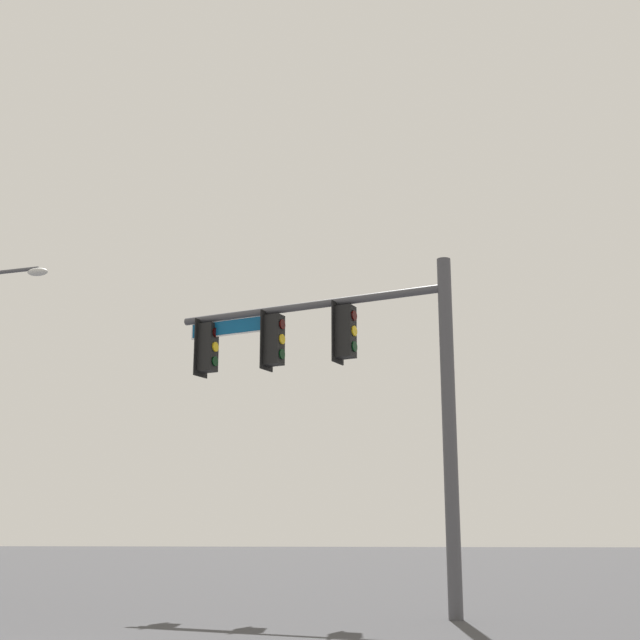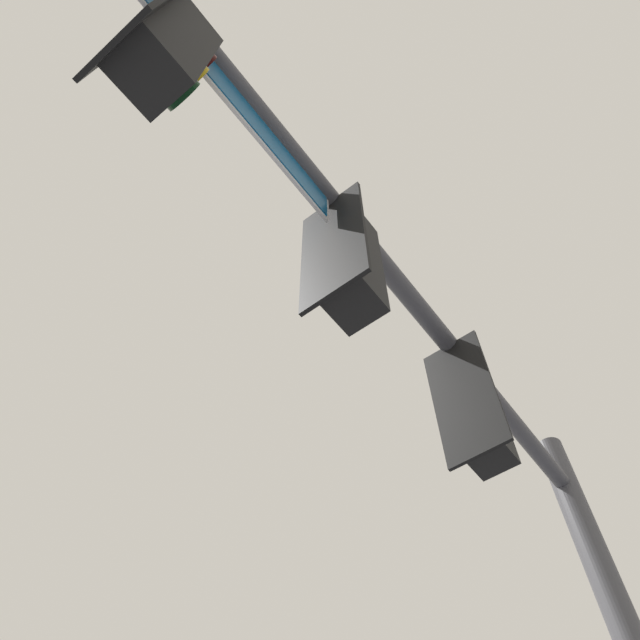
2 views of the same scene
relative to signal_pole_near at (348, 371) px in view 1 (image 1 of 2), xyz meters
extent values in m
cylinder|color=#47474C|center=(-2.09, 0.45, -1.34)|extent=(0.27, 0.27, 6.90)
cylinder|color=#47474C|center=(0.97, -0.21, 1.51)|extent=(6.14, 1.49, 0.17)
cube|color=black|center=(0.24, -0.05, 0.84)|extent=(0.14, 0.51, 1.30)
cube|color=black|center=(0.05, -0.01, 0.84)|extent=(0.42, 0.39, 1.10)
cylinder|color=black|center=(0.05, -0.01, 1.45)|extent=(0.04, 0.04, 0.12)
cylinder|color=#340503|center=(-0.15, 0.03, 1.17)|extent=(0.08, 0.22, 0.22)
cylinder|color=yellow|center=(-0.15, 0.03, 0.84)|extent=(0.08, 0.22, 0.22)
cylinder|color=black|center=(-0.15, 0.03, 0.51)|extent=(0.08, 0.22, 0.22)
cube|color=black|center=(1.91, -0.42, 0.84)|extent=(0.14, 0.51, 1.30)
cube|color=black|center=(1.73, -0.38, 0.84)|extent=(0.42, 0.39, 1.10)
cylinder|color=black|center=(1.73, -0.38, 1.45)|extent=(0.04, 0.04, 0.12)
cylinder|color=#340503|center=(1.53, -0.33, 1.17)|extent=(0.08, 0.22, 0.22)
cylinder|color=yellow|center=(1.53, -0.33, 0.84)|extent=(0.08, 0.22, 0.22)
cylinder|color=black|center=(1.53, -0.33, 0.51)|extent=(0.08, 0.22, 0.22)
cube|color=black|center=(3.59, -0.78, 0.84)|extent=(0.14, 0.51, 1.30)
cube|color=black|center=(3.41, -0.74, 0.84)|extent=(0.42, 0.39, 1.10)
cylinder|color=black|center=(3.41, -0.74, 1.45)|extent=(0.04, 0.04, 0.12)
cylinder|color=#340503|center=(3.21, -0.70, 1.17)|extent=(0.08, 0.22, 0.22)
cylinder|color=yellow|center=(3.21, -0.70, 0.84)|extent=(0.08, 0.22, 0.22)
cylinder|color=black|center=(3.21, -0.70, 0.51)|extent=(0.08, 0.22, 0.22)
cube|color=#0A4C7F|center=(2.91, -0.63, 1.25)|extent=(1.84, 0.44, 0.31)
cube|color=white|center=(2.91, -0.63, 1.25)|extent=(1.89, 0.43, 0.37)
cylinder|color=#4C4C51|center=(9.32, -1.48, 3.31)|extent=(1.93, 0.22, 0.10)
ellipsoid|color=silver|center=(8.36, -1.42, 3.21)|extent=(0.56, 0.28, 0.20)
camera|label=1|loc=(-4.03, 17.58, -3.39)|focal=50.00mm
camera|label=2|loc=(3.69, 0.34, -2.92)|focal=35.00mm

